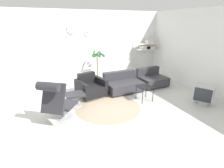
# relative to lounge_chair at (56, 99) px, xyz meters

# --- Properties ---
(ground_plane) EXTENTS (12.00, 12.00, 0.00)m
(ground_plane) POSITION_rel_lounge_chair_xyz_m (1.37, 0.34, -0.66)
(ground_plane) COLOR silver
(wall_back) EXTENTS (12.00, 0.09, 2.80)m
(wall_back) POSITION_rel_lounge_chair_xyz_m (1.37, 3.08, 0.74)
(wall_back) COLOR white
(wall_back) RESTS_ON ground_plane
(wall_right) EXTENTS (0.06, 12.00, 2.80)m
(wall_right) POSITION_rel_lounge_chair_xyz_m (4.94, 0.34, 0.74)
(wall_right) COLOR white
(wall_right) RESTS_ON ground_plane
(round_rug) EXTENTS (1.87, 1.87, 0.01)m
(round_rug) POSITION_rel_lounge_chair_xyz_m (1.42, 0.31, -0.66)
(round_rug) COLOR tan
(round_rug) RESTS_ON ground_plane
(lounge_chair) EXTENTS (0.97, 1.05, 1.15)m
(lounge_chair) POSITION_rel_lounge_chair_xyz_m (0.00, 0.00, 0.00)
(lounge_chair) COLOR #BCBCC1
(lounge_chair) RESTS_ON ground_plane
(ottoman) EXTENTS (0.54, 0.46, 0.40)m
(ottoman) POSITION_rel_lounge_chair_xyz_m (0.58, 0.77, -0.35)
(ottoman) COLOR #BCBCC1
(ottoman) RESTS_ON ground_plane
(armchair_red) EXTENTS (0.99, 0.97, 0.74)m
(armchair_red) POSITION_rel_lounge_chair_xyz_m (1.21, 1.34, -0.39)
(armchair_red) COLOR silver
(armchair_red) RESTS_ON ground_plane
(couch_low) EXTENTS (1.27, 0.91, 0.66)m
(couch_low) POSITION_rel_lounge_chair_xyz_m (2.40, 1.33, -0.42)
(couch_low) COLOR black
(couch_low) RESTS_ON ground_plane
(couch_second) EXTENTS (1.02, 0.90, 0.66)m
(couch_second) POSITION_rel_lounge_chair_xyz_m (3.68, 1.40, -0.42)
(couch_second) COLOR black
(couch_second) RESTS_ON ground_plane
(side_table) EXTENTS (0.42, 0.42, 0.47)m
(side_table) POSITION_rel_lounge_chair_xyz_m (2.65, 0.32, -0.24)
(side_table) COLOR black
(side_table) RESTS_ON ground_plane
(crt_television) EXTENTS (0.65, 0.68, 0.58)m
(crt_television) POSITION_rel_lounge_chair_xyz_m (4.16, -0.58, -0.34)
(crt_television) COLOR #B7B7B7
(crt_television) RESTS_ON ground_plane
(potted_plant) EXTENTS (0.53, 0.57, 1.41)m
(potted_plant) POSITION_rel_lounge_chair_xyz_m (1.87, 2.53, -0.01)
(potted_plant) COLOR silver
(potted_plant) RESTS_ON ground_plane
(shelf_unit) EXTENTS (0.97, 0.28, 1.94)m
(shelf_unit) POSITION_rel_lounge_chair_xyz_m (4.32, 2.76, 0.65)
(shelf_unit) COLOR #BCBCC1
(shelf_unit) RESTS_ON ground_plane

